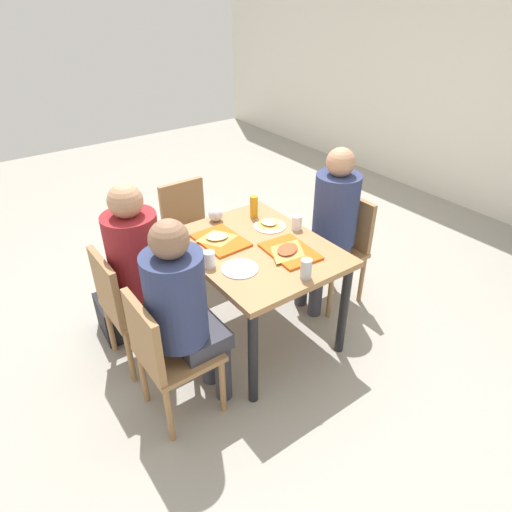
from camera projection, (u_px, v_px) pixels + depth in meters
The scene contains 22 objects.
ground_plane at pixel (256, 334), 3.27m from camera, with size 10.00×10.00×0.02m, color #9E998E.
main_table at pixel (256, 259), 2.93m from camera, with size 1.07×0.85×0.74m.
chair_near_left at pixel (126, 302), 2.79m from camera, with size 0.40×0.40×0.84m.
chair_near_right at pixel (164, 351), 2.42m from camera, with size 0.40×0.40×0.84m.
chair_far_side at pixel (342, 242), 3.41m from camera, with size 0.40×0.40×0.84m.
chair_left_end at pixel (190, 226), 3.64m from camera, with size 0.40×0.40×0.84m.
person_in_red at pixel (141, 261), 2.73m from camera, with size 0.32×0.42×1.25m.
person_in_brown_jacket at pixel (183, 306), 2.36m from camera, with size 0.32×0.42×1.25m.
person_far_side at pixel (331, 218), 3.21m from camera, with size 0.32×0.42×1.25m.
tray_red_near at pixel (221, 240), 2.93m from camera, with size 0.36×0.26×0.02m, color #D85914.
tray_red_far at pixel (290, 251), 2.81m from camera, with size 0.36×0.26×0.02m, color #D85914.
paper_plate_center at pixel (270, 226), 3.10m from camera, with size 0.22×0.22×0.01m, color white.
paper_plate_near_edge at pixel (240, 269), 2.65m from camera, with size 0.22×0.22×0.01m, color white.
pizza_slice_a at pixel (217, 237), 2.93m from camera, with size 0.23×0.25×0.02m.
pizza_slice_b at pixel (287, 250), 2.79m from camera, with size 0.26×0.29×0.02m.
pizza_slice_c at pixel (269, 223), 3.11m from camera, with size 0.19×0.17×0.02m.
plastic_cup_a at pixel (297, 222), 3.05m from camera, with size 0.07×0.07×0.10m, color white.
plastic_cup_b at pixel (209, 259), 2.65m from camera, with size 0.07×0.07×0.10m, color white.
soda_can at pixel (306, 269), 2.54m from camera, with size 0.07×0.07×0.12m, color #B7BCC6.
condiment_bottle at pixel (254, 207), 3.19m from camera, with size 0.06×0.06×0.16m, color orange.
foil_bundle at pixel (216, 215), 3.15m from camera, with size 0.10×0.10×0.10m, color silver.
handbag at pixel (112, 317), 3.20m from camera, with size 0.32×0.16×0.28m, color black.
Camera 1 is at (2.00, -1.46, 2.20)m, focal length 31.40 mm.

